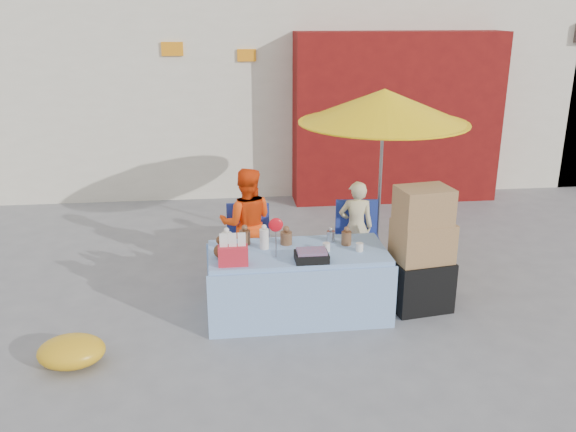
{
  "coord_description": "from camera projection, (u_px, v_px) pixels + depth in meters",
  "views": [
    {
      "loc": [
        -0.53,
        -4.99,
        2.93
      ],
      "look_at": [
        0.09,
        0.6,
        1.0
      ],
      "focal_mm": 38.0,
      "sensor_mm": 36.0,
      "label": 1
    }
  ],
  "objects": [
    {
      "name": "ground",
      "position": [
        285.0,
        338.0,
        5.7
      ],
      "size": [
        80.0,
        80.0,
        0.0
      ],
      "primitive_type": "plane",
      "color": "slate",
      "rests_on": "ground"
    },
    {
      "name": "market_table",
      "position": [
        297.0,
        282.0,
        6.05
      ],
      "size": [
        1.79,
        0.85,
        1.08
      ],
      "rotation": [
        0.0,
        0.0,
        0.01
      ],
      "color": "#8CB5E1",
      "rests_on": "ground"
    },
    {
      "name": "chair_left",
      "position": [
        248.0,
        260.0,
        6.82
      ],
      "size": [
        0.52,
        0.51,
        0.85
      ],
      "rotation": [
        0.0,
        0.0,
        -0.09
      ],
      "color": "navy",
      "rests_on": "ground"
    },
    {
      "name": "chair_right",
      "position": [
        358.0,
        255.0,
        6.95
      ],
      "size": [
        0.52,
        0.51,
        0.85
      ],
      "rotation": [
        0.0,
        0.0,
        -0.09
      ],
      "color": "navy",
      "rests_on": "ground"
    },
    {
      "name": "vendor_orange",
      "position": [
        247.0,
        223.0,
        6.82
      ],
      "size": [
        0.66,
        0.53,
        1.28
      ],
      "primitive_type": "imported",
      "rotation": [
        0.0,
        0.0,
        3.06
      ],
      "color": "#FF450D",
      "rests_on": "ground"
    },
    {
      "name": "vendor_beige",
      "position": [
        356.0,
        227.0,
        6.99
      ],
      "size": [
        0.42,
        0.29,
        1.09
      ],
      "primitive_type": "imported",
      "rotation": [
        0.0,
        0.0,
        3.06
      ],
      "color": "beige",
      "rests_on": "ground"
    },
    {
      "name": "umbrella",
      "position": [
        384.0,
        107.0,
        6.72
      ],
      "size": [
        1.9,
        1.9,
        2.09
      ],
      "color": "gray",
      "rests_on": "ground"
    },
    {
      "name": "box_stack",
      "position": [
        421.0,
        254.0,
        6.1
      ],
      "size": [
        0.65,
        0.56,
        1.29
      ],
      "rotation": [
        0.0,
        0.0,
        0.16
      ],
      "color": "black",
      "rests_on": "ground"
    },
    {
      "name": "tarp_bundle",
      "position": [
        71.0,
        351.0,
        5.23
      ],
      "size": [
        0.69,
        0.62,
        0.26
      ],
      "primitive_type": "ellipsoid",
      "rotation": [
        0.0,
        0.0,
        -0.32
      ],
      "color": "gold",
      "rests_on": "ground"
    }
  ]
}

